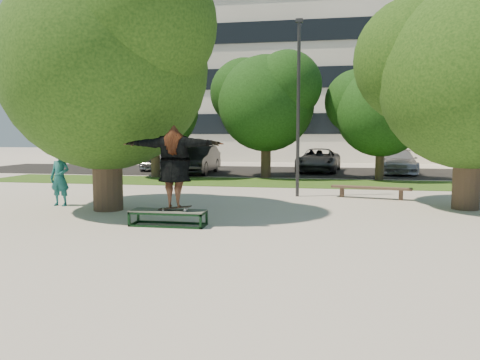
% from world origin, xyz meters
% --- Properties ---
extents(ground, '(120.00, 120.00, 0.00)m').
position_xyz_m(ground, '(0.00, 0.00, 0.00)').
color(ground, '#ABA69D').
rests_on(ground, ground).
extents(grass_strip, '(30.00, 4.00, 0.02)m').
position_xyz_m(grass_strip, '(1.00, 9.50, 0.01)').
color(grass_strip, '#234C15').
rests_on(grass_strip, ground).
extents(asphalt_strip, '(40.00, 8.00, 0.01)m').
position_xyz_m(asphalt_strip, '(0.00, 16.00, 0.01)').
color(asphalt_strip, black).
rests_on(asphalt_strip, ground).
extents(tree_left, '(6.96, 5.95, 7.12)m').
position_xyz_m(tree_left, '(-4.29, 1.09, 4.42)').
color(tree_left, '#38281E').
rests_on(tree_left, ground).
extents(tree_right, '(6.24, 5.33, 6.51)m').
position_xyz_m(tree_right, '(5.92, 3.08, 4.09)').
color(tree_right, '#38281E').
rests_on(tree_right, ground).
extents(bg_tree_left, '(5.28, 4.51, 5.77)m').
position_xyz_m(bg_tree_left, '(-6.57, 11.07, 3.73)').
color(bg_tree_left, '#38281E').
rests_on(bg_tree_left, ground).
extents(bg_tree_mid, '(5.76, 4.92, 6.24)m').
position_xyz_m(bg_tree_mid, '(-1.08, 12.08, 4.02)').
color(bg_tree_mid, '#38281E').
rests_on(bg_tree_mid, ground).
extents(bg_tree_right, '(5.04, 4.31, 5.43)m').
position_xyz_m(bg_tree_right, '(4.43, 11.57, 3.49)').
color(bg_tree_right, '#38281E').
rests_on(bg_tree_right, ground).
extents(lamppost, '(0.25, 0.15, 6.11)m').
position_xyz_m(lamppost, '(1.00, 5.00, 3.15)').
color(lamppost, '#2D2D30').
rests_on(lamppost, ground).
extents(office_building, '(30.00, 14.12, 16.00)m').
position_xyz_m(office_building, '(-2.00, 31.98, 8.00)').
color(office_building, beige).
rests_on(office_building, ground).
extents(grind_box, '(1.80, 0.60, 0.38)m').
position_xyz_m(grind_box, '(-1.73, -0.93, 0.19)').
color(grind_box, black).
rests_on(grind_box, ground).
extents(skater_rig, '(2.43, 0.85, 2.02)m').
position_xyz_m(skater_rig, '(-1.55, -0.93, 1.42)').
color(skater_rig, white).
rests_on(skater_rig, grind_box).
extents(bystander, '(0.65, 0.45, 1.72)m').
position_xyz_m(bystander, '(-6.01, 1.51, 0.86)').
color(bystander, '#175759').
rests_on(bystander, ground).
extents(bench, '(2.67, 0.94, 0.41)m').
position_xyz_m(bench, '(3.50, 4.86, 0.34)').
color(bench, '#4F3C2F').
rests_on(bench, ground).
extents(car_silver_a, '(2.31, 4.78, 1.57)m').
position_xyz_m(car_silver_a, '(-8.04, 16.16, 0.79)').
color(car_silver_a, '#BCBCC2').
rests_on(car_silver_a, asphalt_strip).
extents(car_dark, '(1.77, 4.83, 1.58)m').
position_xyz_m(car_dark, '(-5.00, 13.50, 0.79)').
color(car_dark, black).
rests_on(car_dark, asphalt_strip).
extents(car_grey, '(2.70, 5.10, 1.37)m').
position_xyz_m(car_grey, '(1.58, 16.09, 0.68)').
color(car_grey, '#4E4F53').
rests_on(car_grey, asphalt_strip).
extents(car_silver_b, '(2.19, 4.67, 1.32)m').
position_xyz_m(car_silver_b, '(6.00, 15.69, 0.66)').
color(car_silver_b, '#ABABAF').
rests_on(car_silver_b, asphalt_strip).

